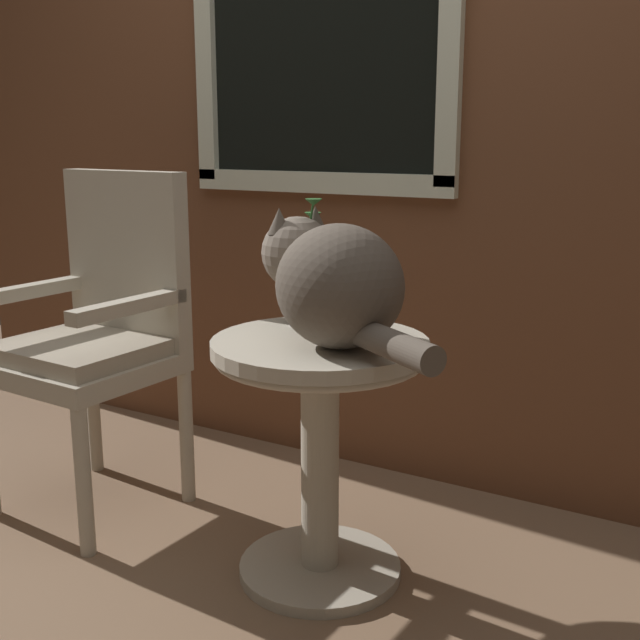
% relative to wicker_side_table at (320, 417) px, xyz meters
% --- Properties ---
extents(ground_plane, '(6.00, 6.00, 0.00)m').
position_rel_wicker_side_table_xyz_m(ground_plane, '(-0.15, -0.07, -0.44)').
color(ground_plane, '#7F6047').
extents(back_wall, '(4.00, 0.07, 2.60)m').
position_rel_wicker_side_table_xyz_m(back_wall, '(-0.15, 0.72, 0.87)').
color(back_wall, brown).
rests_on(back_wall, ground_plane).
extents(wicker_side_table, '(0.55, 0.55, 0.64)m').
position_rel_wicker_side_table_xyz_m(wicker_side_table, '(0.00, 0.00, 0.00)').
color(wicker_side_table, '#B2A893').
rests_on(wicker_side_table, ground_plane).
extents(wicker_chair, '(0.50, 0.48, 1.03)m').
position_rel_wicker_side_table_xyz_m(wicker_chair, '(-0.81, 0.04, 0.13)').
color(wicker_chair, '#B2A893').
rests_on(wicker_chair, ground_plane).
extents(cat, '(0.62, 0.43, 0.32)m').
position_rel_wicker_side_table_xyz_m(cat, '(0.05, -0.02, 0.36)').
color(cat, brown).
rests_on(cat, wicker_side_table).
extents(pewter_vase_with_ivy, '(0.15, 0.15, 0.34)m').
position_rel_wicker_side_table_xyz_m(pewter_vase_with_ivy, '(-0.11, 0.11, 0.31)').
color(pewter_vase_with_ivy, gray).
rests_on(pewter_vase_with_ivy, wicker_side_table).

